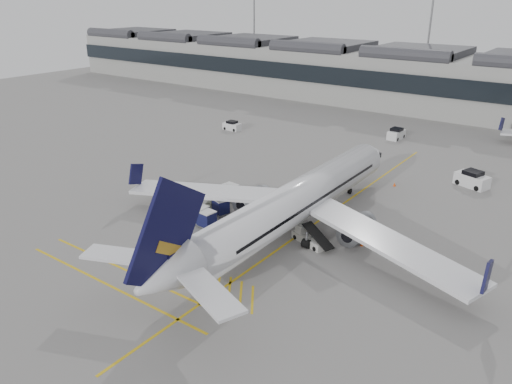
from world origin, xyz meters
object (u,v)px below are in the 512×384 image
Objects in this scene: ramp_agent_b at (256,209)px; ramp_agent_a at (277,208)px; airliner_main at (294,203)px; pushback_tug at (217,206)px; baggage_cart_a at (221,206)px; belt_loader at (310,237)px.

ramp_agent_a is at bearing -141.84° from ramp_agent_b.
airliner_main is 22.87× the size of ramp_agent_a.
airliner_main reaches higher than pushback_tug.
pushback_tug is (-9.95, -0.34, -2.78)m from airliner_main.
baggage_cart_a is at bearing -175.26° from airliner_main.
belt_loader reaches higher than ramp_agent_a.
belt_loader reaches higher than ramp_agent_b.
baggage_cart_a reaches higher than pushback_tug.
baggage_cart_a is 0.79× the size of pushback_tug.
airliner_main is at bearing -92.77° from ramp_agent_a.
belt_loader is (2.47, -0.84, -2.78)m from airliner_main.
baggage_cart_a is at bearing 152.99° from ramp_agent_a.
belt_loader reaches higher than pushback_tug.
airliner_main is 10.34m from pushback_tug.
baggage_cart_a is at bearing 34.24° from ramp_agent_b.
pushback_tug is at bearing 145.62° from ramp_agent_a.
belt_loader is at bearing 170.03° from ramp_agent_b.
pushback_tug is at bearing 173.17° from baggage_cart_a.
pushback_tug is at bearing -162.90° from belt_loader.
baggage_cart_a is 6.28m from ramp_agent_a.
ramp_agent_a is at bearing 4.55° from pushback_tug.
ramp_agent_a is at bearing 145.49° from airliner_main.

